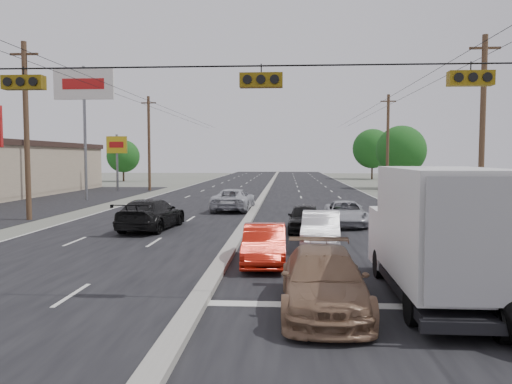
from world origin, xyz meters
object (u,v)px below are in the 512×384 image
utility_pole_left_c (149,143)px  tree_left_far (123,156)px  oncoming_far (234,200)px  queue_car_b (321,230)px  queue_car_d (499,237)px  tan_sedan (324,281)px  queue_car_c (345,214)px  box_truck (437,233)px  pole_sign_billboard (84,92)px  pole_sign_far (117,149)px  utility_pole_left_b (26,130)px  tree_right_mid (401,150)px  queue_car_a (305,218)px  utility_pole_right_b (482,128)px  oncoming_near (151,214)px  utility_pole_right_c (388,142)px  tree_right_far (372,149)px  red_sedan (264,245)px

utility_pole_left_c → tree_left_far: 22.19m
oncoming_far → tree_left_far: bearing=-59.4°
queue_car_b → oncoming_far: oncoming_far is taller
queue_car_d → tan_sedan: bearing=-132.3°
queue_car_c → box_truck: bearing=-85.7°
pole_sign_billboard → pole_sign_far: bearing=97.1°
utility_pole_left_c → oncoming_far: utility_pole_left_c is taller
utility_pole_left_b → pole_sign_far: bearing=98.0°
tree_right_mid → queue_car_a: size_ratio=1.83×
utility_pole_left_b → pole_sign_far: (-3.50, 25.00, -0.70)m
oncoming_far → utility_pole_right_b: bearing=161.0°
oncoming_far → queue_car_a: bearing=118.7°
tan_sedan → queue_car_b: tan_sedan is taller
tan_sedan → oncoming_near: bearing=121.4°
utility_pole_right_b → utility_pole_right_c: same height
pole_sign_billboard → utility_pole_left_c: bearing=80.5°
queue_car_c → tan_sedan: bearing=-96.9°
queue_car_d → oncoming_near: (-14.13, 6.13, 0.01)m
pole_sign_far → tree_right_mid: bearing=9.2°
utility_pole_right_b → oncoming_far: (-13.90, 5.62, -4.38)m
tree_right_far → tan_sedan: 72.17m
red_sedan → oncoming_far: 16.78m
queue_car_b → oncoming_far: size_ratio=0.80×
utility_pole_left_c → queue_car_c: bearing=-56.0°
pole_sign_billboard → tan_sedan: bearing=-58.8°
tree_left_far → queue_car_b: bearing=-64.1°
utility_pole_right_b → pole_sign_billboard: size_ratio=0.91×
tree_right_mid → oncoming_near: bearing=-120.4°
pole_sign_far → red_sedan: (17.40, -35.92, -3.76)m
utility_pole_left_c → tree_right_far: (28.50, 30.00, -0.15)m
box_truck → tree_right_far: bearing=82.5°
pole_sign_far → red_sedan: pole_sign_far is taller
utility_pole_right_b → oncoming_near: bearing=-169.0°
pole_sign_far → queue_car_c: 33.91m
utility_pole_right_b → queue_car_c: utility_pole_right_b is taller
utility_pole_left_b → tree_right_mid: size_ratio=1.40×
tree_right_far → oncoming_near: bearing=-109.4°
utility_pole_right_c → queue_car_c: utility_pole_right_c is taller
red_sedan → queue_car_b: bearing=57.4°
oncoming_near → box_truck: bearing=137.6°
box_truck → red_sedan: 6.03m
red_sedan → queue_car_b: size_ratio=0.94×
tree_right_mid → box_truck: tree_right_mid is taller
red_sedan → queue_car_a: queue_car_a is taller
utility_pole_right_c → tree_right_mid: (2.50, 5.00, -0.77)m
tree_left_far → queue_car_d: bearing=-59.9°
queue_car_a → utility_pole_right_b: bearing=22.5°
utility_pole_right_b → utility_pole_right_c: 25.00m
pole_sign_far → tan_sedan: bearing=-65.1°
pole_sign_billboard → tree_right_far: bearing=54.0°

